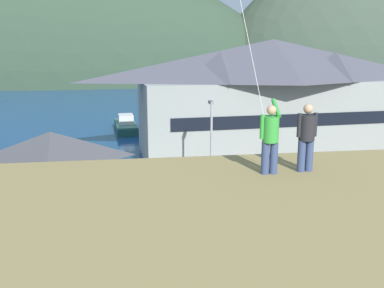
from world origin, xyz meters
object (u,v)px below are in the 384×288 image
object	(u,v)px
person_kite_flyer	(270,137)
moored_boat_outer_mooring	(187,130)
moored_boat_wharfside	(126,126)
parked_car_back_row_left	(259,242)
storage_shed_waterside	(184,130)
wharf_dock	(156,131)
parked_car_corner_spot	(154,249)
parking_light_pole	(211,138)
storage_shed_near_lot	(53,174)
parked_car_lone_by_shed	(211,195)
person_companion	(307,136)
parked_car_back_row_right	(361,222)
harbor_lodge	(272,94)

from	to	relation	value
person_kite_flyer	moored_boat_outer_mooring	bearing A→B (deg)	85.48
moored_boat_wharfside	parked_car_back_row_left	xyz separation A→B (m)	(6.51, -33.38, 0.34)
storage_shed_waterside	moored_boat_wharfside	xyz separation A→B (m)	(-5.67, 11.91, -1.59)
wharf_dock	moored_boat_wharfside	bearing A→B (deg)	150.82
wharf_dock	moored_boat_wharfside	size ratio (longest dim) A/B	1.47
parked_car_corner_spot	parking_light_pole	size ratio (longest dim) A/B	0.67
storage_shed_near_lot	parked_car_back_row_left	bearing A→B (deg)	-33.97
storage_shed_waterside	parked_car_lone_by_shed	bearing A→B (deg)	-90.90
moored_boat_wharfside	parked_car_lone_by_shed	xyz separation A→B (m)	(5.43, -26.85, 0.34)
moored_boat_wharfside	parked_car_lone_by_shed	size ratio (longest dim) A/B	1.83
moored_boat_wharfside	storage_shed_near_lot	bearing A→B (deg)	-98.45
storage_shed_near_lot	moored_boat_outer_mooring	bearing A→B (deg)	64.12
storage_shed_near_lot	person_companion	size ratio (longest dim) A/B	4.25
parked_car_back_row_left	parking_light_pole	world-z (taller)	parking_light_pole
parking_light_pole	person_companion	xyz separation A→B (m)	(-1.10, -18.30, 4.00)
parked_car_back_row_right	parked_car_back_row_left	bearing A→B (deg)	-166.76
storage_shed_waterside	wharf_dock	size ratio (longest dim) A/B	0.45
parked_car_lone_by_shed	parked_car_back_row_right	xyz separation A→B (m)	(6.97, -5.14, 0.00)
wharf_dock	person_companion	world-z (taller)	person_companion
person_kite_flyer	person_companion	distance (m)	0.99
storage_shed_near_lot	person_kite_flyer	bearing A→B (deg)	-61.17
harbor_lodge	moored_boat_wharfside	size ratio (longest dim) A/B	3.39
moored_boat_outer_mooring	parked_car_back_row_left	xyz separation A→B (m)	(-0.61, -29.76, 0.34)
moored_boat_outer_mooring	storage_shed_near_lot	bearing A→B (deg)	-115.88
moored_boat_outer_mooring	harbor_lodge	bearing A→B (deg)	-53.84
wharf_dock	moored_boat_wharfside	xyz separation A→B (m)	(-3.57, 1.99, 0.37)
storage_shed_waterside	parking_light_pole	world-z (taller)	parking_light_pole
storage_shed_near_lot	storage_shed_waterside	bearing A→B (deg)	56.46
parked_car_back_row_left	storage_shed_near_lot	bearing A→B (deg)	146.03
storage_shed_waterside	parked_car_corner_spot	xyz separation A→B (m)	(-4.07, -21.52, -1.24)
storage_shed_near_lot	wharf_dock	size ratio (longest dim) A/B	0.64
storage_shed_waterside	wharf_dock	bearing A→B (deg)	101.95
parked_car_back_row_left	person_kite_flyer	size ratio (longest dim) A/B	2.30
wharf_dock	parked_car_back_row_left	distance (m)	31.53
moored_boat_wharfside	parking_light_pole	bearing A→B (deg)	-74.60
storage_shed_waterside	moored_boat_outer_mooring	distance (m)	8.56
storage_shed_near_lot	person_kite_flyer	size ratio (longest dim) A/B	3.98
parked_car_back_row_left	moored_boat_wharfside	bearing A→B (deg)	101.03
wharf_dock	storage_shed_near_lot	bearing A→B (deg)	-107.07
storage_shed_waterside	moored_boat_wharfside	world-z (taller)	storage_shed_waterside
parked_car_back_row_left	person_companion	distance (m)	10.19
storage_shed_waterside	parked_car_back_row_right	distance (m)	21.22
storage_shed_near_lot	person_companion	world-z (taller)	person_companion
parked_car_lone_by_shed	parking_light_pole	size ratio (longest dim) A/B	0.69
person_companion	storage_shed_waterside	bearing A→B (deg)	88.96
parking_light_pole	storage_shed_near_lot	bearing A→B (deg)	-159.92
storage_shed_waterside	wharf_dock	world-z (taller)	storage_shed_waterside
storage_shed_near_lot	parked_car_lone_by_shed	distance (m)	9.50
moored_boat_outer_mooring	parked_car_back_row_right	xyz separation A→B (m)	(5.28, -28.37, 0.34)
storage_shed_near_lot	parked_car_corner_spot	bearing A→B (deg)	-52.06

